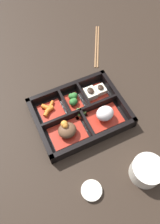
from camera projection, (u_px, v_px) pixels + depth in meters
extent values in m
plane|color=black|center=(80.00, 116.00, 0.73)|extent=(3.00, 3.00, 0.00)
cube|color=black|center=(80.00, 115.00, 0.72)|extent=(0.29, 0.23, 0.01)
cube|color=black|center=(67.00, 89.00, 0.76)|extent=(0.29, 0.01, 0.04)
cube|color=black|center=(95.00, 140.00, 0.66)|extent=(0.29, 0.01, 0.04)
cube|color=black|center=(117.00, 97.00, 0.74)|extent=(0.01, 0.23, 0.04)
cube|color=black|center=(40.00, 129.00, 0.68)|extent=(0.01, 0.23, 0.04)
cube|color=black|center=(79.00, 112.00, 0.71)|extent=(0.26, 0.01, 0.04)
cube|color=black|center=(83.00, 97.00, 0.74)|extent=(0.01, 0.09, 0.04)
cube|color=black|center=(65.00, 104.00, 0.72)|extent=(0.01, 0.09, 0.04)
cube|color=black|center=(86.00, 124.00, 0.69)|extent=(0.01, 0.10, 0.04)
cube|color=maroon|center=(104.00, 118.00, 0.71)|extent=(0.11, 0.08, 0.01)
ellipsoid|color=silver|center=(105.00, 114.00, 0.68)|extent=(0.06, 0.05, 0.05)
cube|color=maroon|center=(68.00, 133.00, 0.68)|extent=(0.11, 0.08, 0.01)
ellipsoid|color=brown|center=(67.00, 130.00, 0.66)|extent=(0.06, 0.05, 0.04)
sphere|color=orange|center=(64.00, 124.00, 0.65)|extent=(0.02, 0.02, 0.02)
sphere|color=orange|center=(65.00, 125.00, 0.65)|extent=(0.02, 0.02, 0.02)
cube|color=maroon|center=(95.00, 94.00, 0.76)|extent=(0.07, 0.07, 0.01)
cube|color=beige|center=(100.00, 90.00, 0.75)|extent=(0.03, 0.04, 0.02)
ellipsoid|color=black|center=(101.00, 87.00, 0.74)|extent=(0.02, 0.02, 0.01)
cube|color=beige|center=(90.00, 93.00, 0.74)|extent=(0.04, 0.04, 0.02)
ellipsoid|color=black|center=(91.00, 91.00, 0.73)|extent=(0.02, 0.03, 0.01)
cube|color=maroon|center=(74.00, 102.00, 0.74)|extent=(0.05, 0.07, 0.01)
sphere|color=#2D6B2D|center=(74.00, 96.00, 0.73)|extent=(0.02, 0.02, 0.02)
sphere|color=#2D6B2D|center=(74.00, 101.00, 0.72)|extent=(0.02, 0.02, 0.02)
sphere|color=#2D6B2D|center=(73.00, 102.00, 0.72)|extent=(0.02, 0.02, 0.02)
sphere|color=#2D6B2D|center=(75.00, 96.00, 0.74)|extent=(0.02, 0.02, 0.02)
sphere|color=#2D6B2D|center=(73.00, 96.00, 0.74)|extent=(0.02, 0.02, 0.02)
cube|color=maroon|center=(51.00, 111.00, 0.72)|extent=(0.08, 0.07, 0.01)
cylinder|color=#D1661E|center=(49.00, 110.00, 0.71)|extent=(0.03, 0.02, 0.01)
cylinder|color=#D1661E|center=(46.00, 107.00, 0.72)|extent=(0.03, 0.03, 0.01)
cylinder|color=#D1661E|center=(51.00, 106.00, 0.72)|extent=(0.03, 0.04, 0.01)
cylinder|color=#D1661E|center=(47.00, 112.00, 0.71)|extent=(0.03, 0.03, 0.01)
cube|color=maroon|center=(81.00, 113.00, 0.72)|extent=(0.04, 0.04, 0.01)
cylinder|color=#75A84C|center=(83.00, 111.00, 0.71)|extent=(0.02, 0.02, 0.00)
cylinder|color=#75A84C|center=(81.00, 110.00, 0.72)|extent=(0.02, 0.02, 0.01)
cylinder|color=#75A84C|center=(81.00, 113.00, 0.71)|extent=(0.02, 0.02, 0.01)
cylinder|color=#75A84C|center=(78.00, 111.00, 0.71)|extent=(0.02, 0.02, 0.01)
cylinder|color=beige|center=(147.00, 171.00, 0.60)|extent=(0.09, 0.09, 0.06)
cylinder|color=#597A38|center=(149.00, 168.00, 0.58)|extent=(0.07, 0.07, 0.01)
cylinder|color=brown|center=(98.00, 45.00, 0.89)|extent=(0.12, 0.21, 0.01)
cylinder|color=brown|center=(96.00, 45.00, 0.89)|extent=(0.12, 0.21, 0.01)
cylinder|color=beige|center=(91.00, 191.00, 0.60)|extent=(0.06, 0.06, 0.01)
cylinder|color=black|center=(92.00, 190.00, 0.60)|extent=(0.04, 0.04, 0.00)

